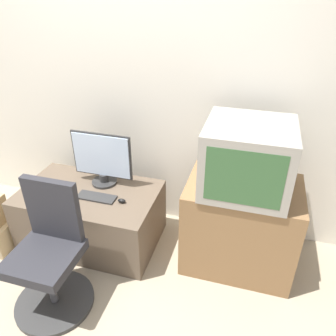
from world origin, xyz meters
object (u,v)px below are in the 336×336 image
(keyboard, at_px, (97,197))
(mouse, at_px, (122,201))
(main_monitor, at_px, (102,159))
(office_chair, at_px, (50,259))
(crt_tv, at_px, (247,158))

(keyboard, bearing_deg, mouse, -0.96)
(main_monitor, height_order, mouse, main_monitor)
(keyboard, distance_m, office_chair, 0.58)
(main_monitor, bearing_deg, office_chair, -91.72)
(main_monitor, xyz_separation_m, office_chair, (-0.02, -0.78, -0.33))
(main_monitor, height_order, keyboard, main_monitor)
(main_monitor, relative_size, mouse, 8.09)
(office_chair, bearing_deg, main_monitor, 88.28)
(main_monitor, distance_m, crt_tv, 1.14)
(keyboard, height_order, crt_tv, crt_tv)
(mouse, xyz_separation_m, office_chair, (-0.27, -0.56, -0.13))
(main_monitor, relative_size, office_chair, 0.56)
(mouse, relative_size, office_chair, 0.07)
(office_chair, bearing_deg, mouse, 64.33)
(crt_tv, bearing_deg, office_chair, -148.97)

